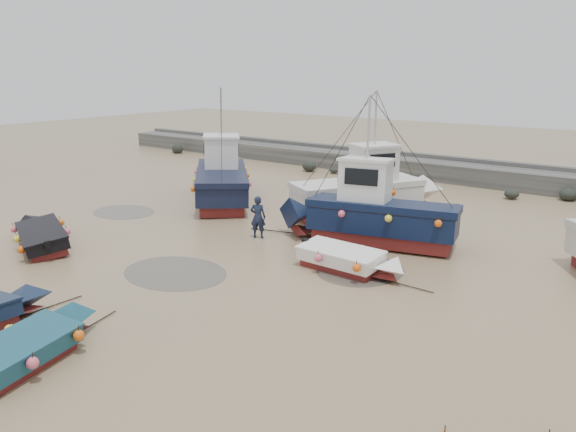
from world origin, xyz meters
name	(u,v)px	position (x,y,z in m)	size (l,w,h in m)	color
ground	(218,276)	(0.00, 0.00, 0.00)	(120.00, 120.00, 0.00)	#94795A
seawall	(446,171)	(0.05, 21.99, 0.63)	(60.00, 4.92, 1.50)	slate
puddle_a	(175,273)	(-1.53, -0.66, 0.00)	(4.17, 4.17, 0.01)	#514B42
puddle_b	(360,270)	(3.85, 3.64, 0.00)	(3.18, 3.18, 0.01)	#514B42
puddle_c	(124,212)	(-10.39, 3.90, 0.00)	(3.48, 3.48, 0.01)	#514B42
puddle_d	(369,220)	(0.75, 10.03, 0.00)	(5.96, 5.96, 0.01)	#514B42
dinghy_2	(30,342)	(0.34, -7.28, 0.57)	(2.17, 5.10, 1.43)	maroon
dinghy_4	(42,233)	(-8.54, -1.69, 0.54)	(6.22, 3.49, 1.43)	maroon
dinghy_5	(349,257)	(3.58, 3.24, 0.56)	(5.45, 2.07, 1.43)	maroon
cabin_boat_0	(221,177)	(-8.12, 8.95, 1.32)	(8.33, 8.73, 6.22)	maroon
cabin_boat_1	(368,190)	(0.24, 10.78, 1.35)	(5.92, 8.94, 6.22)	maroon
cabin_boat_2	(369,212)	(2.47, 6.73, 1.37)	(9.30, 3.99, 6.22)	maroon
person	(258,238)	(-1.83, 4.55, 0.00)	(0.69, 0.46, 1.90)	#182035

